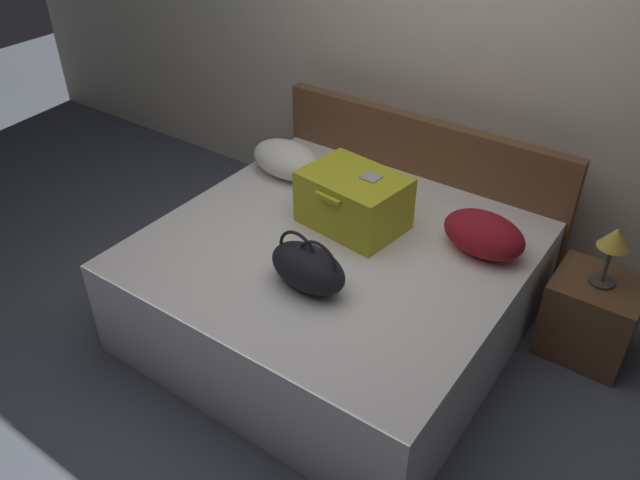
# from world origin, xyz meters

# --- Properties ---
(ground_plane) EXTENTS (12.00, 12.00, 0.00)m
(ground_plane) POSITION_xyz_m (0.00, 0.00, 0.00)
(ground_plane) COLOR #4C515B
(back_wall) EXTENTS (8.00, 0.10, 2.60)m
(back_wall) POSITION_xyz_m (0.00, 1.65, 1.30)
(back_wall) COLOR beige
(back_wall) RESTS_ON ground
(bed) EXTENTS (1.85, 1.77, 0.57)m
(bed) POSITION_xyz_m (0.00, 0.40, 0.29)
(bed) COLOR silver
(bed) RESTS_ON ground
(headboard) EXTENTS (1.89, 0.08, 0.94)m
(headboard) POSITION_xyz_m (0.00, 1.33, 0.47)
(headboard) COLOR brown
(headboard) RESTS_ON ground
(hard_case_large) EXTENTS (0.57, 0.45, 0.31)m
(hard_case_large) POSITION_xyz_m (-0.03, 0.61, 0.73)
(hard_case_large) COLOR gold
(hard_case_large) RESTS_ON bed
(duffel_bag) EXTENTS (0.42, 0.25, 0.28)m
(duffel_bag) POSITION_xyz_m (0.09, 0.04, 0.69)
(duffel_bag) COLOR black
(duffel_bag) RESTS_ON bed
(pillow_near_headboard) EXTENTS (0.47, 0.35, 0.21)m
(pillow_near_headboard) POSITION_xyz_m (0.65, 0.78, 0.68)
(pillow_near_headboard) COLOR maroon
(pillow_near_headboard) RESTS_ON bed
(pillow_center_head) EXTENTS (0.52, 0.37, 0.20)m
(pillow_center_head) POSITION_xyz_m (-0.66, 0.85, 0.67)
(pillow_center_head) COLOR white
(pillow_center_head) RESTS_ON bed
(nightstand) EXTENTS (0.44, 0.40, 0.46)m
(nightstand) POSITION_xyz_m (1.20, 1.04, 0.23)
(nightstand) COLOR brown
(nightstand) RESTS_ON ground
(table_lamp) EXTENTS (0.15, 0.15, 0.33)m
(table_lamp) POSITION_xyz_m (1.20, 1.04, 0.71)
(table_lamp) COLOR #3F3833
(table_lamp) RESTS_ON nightstand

